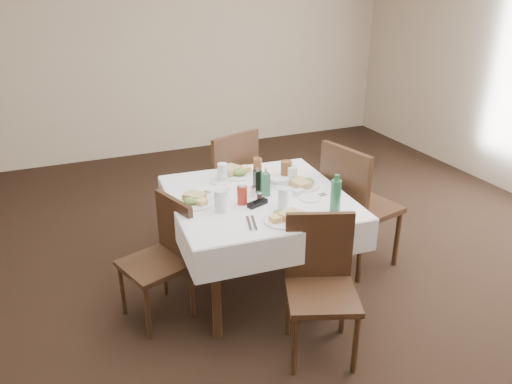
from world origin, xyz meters
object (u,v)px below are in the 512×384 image
Objects in this scene: dining_table at (258,207)px; water_s at (283,198)px; coffee_mug at (221,193)px; water_n at (223,172)px; oil_cruet_green at (265,183)px; chair_south at (320,276)px; chair_east at (354,200)px; chair_north at (227,180)px; green_bottle at (336,195)px; oil_cruet_dark at (257,180)px; chair_west at (164,251)px; ketchup_bottle at (242,194)px; water_e at (292,175)px; water_w at (220,201)px; bread_basket at (279,181)px.

dining_table is 9.83× the size of water_s.
water_s is 0.96× the size of coffee_mug.
oil_cruet_green reaches higher than water_n.
chair_east reaches higher than chair_south.
chair_north is 3.88× the size of green_bottle.
oil_cruet_green reaches higher than oil_cruet_dark.
chair_north is 1.13× the size of chair_south.
coffee_mug is at bearing 6.58° from chair_west.
ketchup_bottle is at bearing 112.33° from chair_south.
chair_south is 6.57× the size of water_e.
water_w is at bearing -173.20° from chair_east.
chair_north is at bearing 91.78° from chair_south.
chair_south is 4.14× the size of oil_cruet_green.
oil_cruet_dark is (0.16, -0.28, 0.02)m from water_n.
coffee_mug is (-0.30, 0.06, -0.05)m from oil_cruet_green.
chair_west is 6.47× the size of water_s.
coffee_mug is (-0.36, 0.75, 0.30)m from chair_south.
chair_east is (0.74, -0.80, 0.02)m from chair_north.
chair_east reaches higher than oil_cruet_green.
chair_west is at bearing 163.69° from water_s.
water_w is 0.97× the size of ketchup_bottle.
bread_basket is (0.11, 0.83, 0.29)m from chair_south.
coffee_mug is (-0.10, 0.13, -0.03)m from ketchup_bottle.
water_w reaches higher than bread_basket.
water_s is 0.67× the size of bread_basket.
chair_north is (0.06, 0.80, -0.11)m from dining_table.
oil_cruet_dark is 1.38× the size of ketchup_bottle.
water_s reaches higher than bread_basket.
bread_basket is 0.48m from coffee_mug.
coffee_mug is at bearing 142.45° from green_bottle.
water_e is at bearing 4.96° from coffee_mug.
water_n is 0.51m from water_e.
dining_table is 0.36m from water_e.
chair_north reaches higher than chair_south.
dining_table is 4.95× the size of green_bottle.
water_s is at bearing 144.49° from green_bottle.
green_bottle is (0.36, -0.43, 0.20)m from dining_table.
oil_cruet_green is at bearing -90.85° from chair_north.
water_e reaches higher than dining_table.
chair_east is 0.68m from green_bottle.
water_e is 0.29m from oil_cruet_dark.
ketchup_bottle is (-0.46, -0.18, 0.00)m from water_e.
chair_south reaches higher than chair_west.
chair_north is 0.85m from coffee_mug.
chair_east is (0.80, -0.00, -0.09)m from dining_table.
oil_cruet_dark is 0.08m from oil_cruet_green.
water_e is at bearing 16.30° from dining_table.
oil_cruet_green is (-0.01, -0.82, 0.29)m from chair_north.
chair_south is 0.79m from water_w.
water_n is at bearing 88.27° from ketchup_bottle.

